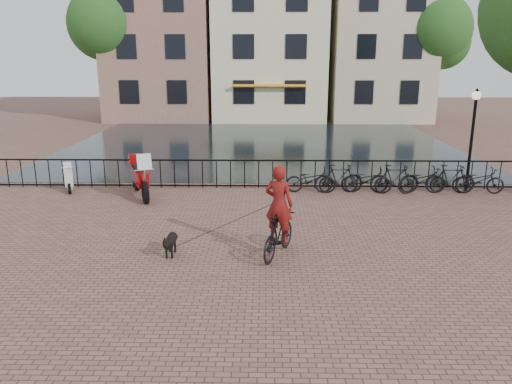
{
  "coord_description": "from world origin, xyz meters",
  "views": [
    {
      "loc": [
        0.23,
        -9.24,
        4.52
      ],
      "look_at": [
        0.0,
        3.0,
        1.2
      ],
      "focal_mm": 35.0,
      "sensor_mm": 36.0,
      "label": 1
    }
  ],
  "objects_px": {
    "cyclist": "(279,217)",
    "scooter": "(69,174)",
    "lamp_post": "(473,123)",
    "dog": "(171,244)",
    "motorcycle": "(140,172)"
  },
  "relations": [
    {
      "from": "dog",
      "to": "scooter",
      "type": "xyz_separation_m",
      "value": [
        -4.62,
        5.83,
        0.29
      ]
    },
    {
      "from": "lamp_post",
      "to": "scooter",
      "type": "height_order",
      "value": "lamp_post"
    },
    {
      "from": "lamp_post",
      "to": "motorcycle",
      "type": "relative_size",
      "value": 1.46
    },
    {
      "from": "cyclist",
      "to": "scooter",
      "type": "xyz_separation_m",
      "value": [
        -7.15,
        5.82,
        -0.39
      ]
    },
    {
      "from": "dog",
      "to": "scooter",
      "type": "height_order",
      "value": "scooter"
    },
    {
      "from": "dog",
      "to": "motorcycle",
      "type": "distance_m",
      "value": 5.47
    },
    {
      "from": "cyclist",
      "to": "dog",
      "type": "height_order",
      "value": "cyclist"
    },
    {
      "from": "scooter",
      "to": "cyclist",
      "type": "bearing_deg",
      "value": -59.42
    },
    {
      "from": "dog",
      "to": "scooter",
      "type": "distance_m",
      "value": 7.45
    },
    {
      "from": "cyclist",
      "to": "scooter",
      "type": "bearing_deg",
      "value": -16.29
    },
    {
      "from": "lamp_post",
      "to": "motorcycle",
      "type": "height_order",
      "value": "lamp_post"
    },
    {
      "from": "cyclist",
      "to": "motorcycle",
      "type": "relative_size",
      "value": 1.08
    },
    {
      "from": "motorcycle",
      "to": "scooter",
      "type": "relative_size",
      "value": 1.84
    },
    {
      "from": "cyclist",
      "to": "motorcycle",
      "type": "bearing_deg",
      "value": -25.78
    },
    {
      "from": "dog",
      "to": "motorcycle",
      "type": "height_order",
      "value": "motorcycle"
    }
  ]
}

